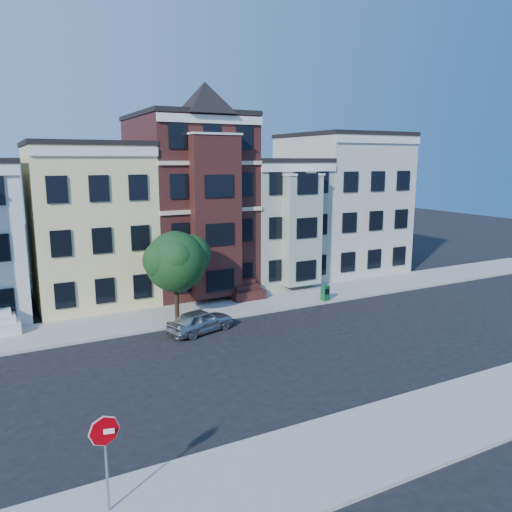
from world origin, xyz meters
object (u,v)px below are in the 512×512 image
parked_car (200,321)px  stop_sign (106,458)px  street_tree (176,266)px  newspaper_box (325,293)px

parked_car → stop_sign: bearing=132.4°
street_tree → parked_car: 3.55m
newspaper_box → stop_sign: stop_sign is taller
street_tree → stop_sign: street_tree is taller
street_tree → newspaper_box: street_tree is taller
parked_car → stop_sign: (-7.36, -12.12, 1.03)m
parked_car → newspaper_box: (9.30, 1.54, 0.01)m
street_tree → parked_car: street_tree is taller
parked_car → newspaper_box: bearing=-97.0°
street_tree → newspaper_box: bearing=-4.3°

